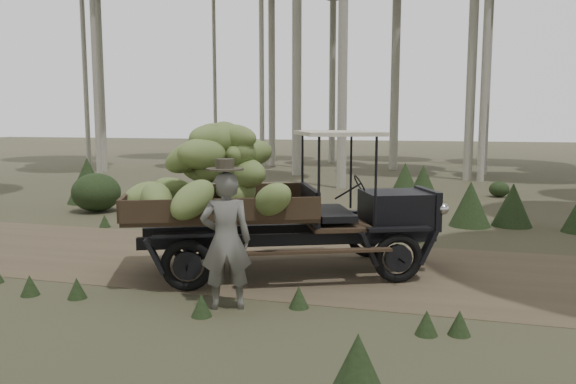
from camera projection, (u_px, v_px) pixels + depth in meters
The scene contains 5 objects.
ground at pixel (314, 266), 9.66m from camera, with size 120.00×120.00×0.00m, color #473D2B.
dirt_track at pixel (314, 266), 9.66m from camera, with size 70.00×4.00×0.01m, color brown.
banana_truck at pixel (249, 185), 9.03m from camera, with size 5.25×3.60×2.52m.
farmer at pixel (226, 239), 7.41m from camera, with size 0.79×0.66×2.01m.
undergrowth at pixel (263, 263), 7.70m from camera, with size 21.45×22.80×1.38m.
Camera 1 is at (2.09, -9.19, 2.51)m, focal length 35.00 mm.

